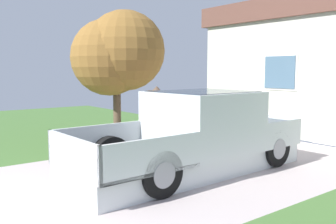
% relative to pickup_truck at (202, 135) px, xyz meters
% --- Properties ---
extents(pickup_truck, '(2.11, 5.22, 1.66)m').
position_rel_pickup_truck_xyz_m(pickup_truck, '(0.00, 0.00, 0.00)').
color(pickup_truck, silver).
rests_on(pickup_truck, ground).
extents(person_with_hat, '(0.49, 0.47, 1.71)m').
position_rel_pickup_truck_xyz_m(person_with_hat, '(-1.59, -0.01, 0.28)').
color(person_with_hat, black).
rests_on(person_with_hat, ground).
extents(handbag, '(0.39, 0.19, 0.48)m').
position_rel_pickup_truck_xyz_m(handbag, '(-1.79, -0.19, -0.59)').
color(handbag, tan).
rests_on(handbag, ground).
extents(front_yard_tree, '(2.55, 2.64, 3.81)m').
position_rel_pickup_truck_xyz_m(front_yard_tree, '(-3.85, 0.23, 1.82)').
color(front_yard_tree, brown).
rests_on(front_yard_tree, ground).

